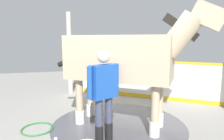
{
  "coord_description": "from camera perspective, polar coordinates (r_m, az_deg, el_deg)",
  "views": [
    {
      "loc": [
        -4.15,
        0.91,
        1.85
      ],
      "look_at": [
        -0.38,
        -0.03,
        1.27
      ],
      "focal_mm": 32.78,
      "sensor_mm": 36.0,
      "label": 1
    }
  ],
  "objects": [
    {
      "name": "barrier_wall",
      "position": [
        6.57,
        8.68,
        -2.9
      ],
      "size": [
        2.86,
        3.9,
        1.2
      ],
      "color": "silver",
      "rests_on": "ground"
    },
    {
      "name": "wet_patch",
      "position": [
        4.65,
        1.85,
        -14.9
      ],
      "size": [
        2.92,
        2.92,
        0.0
      ],
      "primitive_type": "cylinder",
      "color": "#4C4C54",
      "rests_on": "ground"
    },
    {
      "name": "handler",
      "position": [
        3.63,
        -2.3,
        -5.65
      ],
      "size": [
        0.41,
        0.62,
        1.67
      ],
      "rotation": [
        0.0,
        0.0,
        0.44
      ],
      "color": "black",
      "rests_on": "ground"
    },
    {
      "name": "horse",
      "position": [
        4.25,
        3.39,
        3.12
      ],
      "size": [
        2.28,
        2.96,
        2.53
      ],
      "rotation": [
        0.0,
        0.0,
        -2.2
      ],
      "color": "tan",
      "rests_on": "ground"
    },
    {
      "name": "hose_coil",
      "position": [
        4.67,
        -20.08,
        -15.12
      ],
      "size": [
        0.66,
        0.66,
        0.03
      ],
      "primitive_type": "torus",
      "color": "#267233",
      "rests_on": "ground"
    },
    {
      "name": "roof_post_far",
      "position": [
        7.09,
        -11.76,
        4.5
      ],
      "size": [
        0.16,
        0.16,
        2.75
      ],
      "primitive_type": "cylinder",
      "color": "#B7B2A8",
      "rests_on": "ground"
    },
    {
      "name": "ground_plane",
      "position": [
        4.64,
        -1.6,
        -15.12
      ],
      "size": [
        16.0,
        16.0,
        0.02
      ],
      "primitive_type": "cube",
      "color": "gray"
    }
  ]
}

